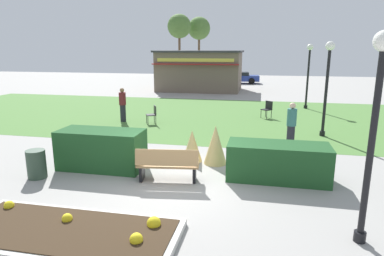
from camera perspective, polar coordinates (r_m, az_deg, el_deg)
The scene contains 21 objects.
ground_plane at distance 9.19m, azimuth -2.86°, elevation -9.43°, with size 80.00×80.00×0.00m, color #999691.
lawn_patch at distance 18.32m, azimuth 4.74°, elevation 2.06°, with size 36.00×12.00×0.01m, color #4C7A38.
flower_bed at distance 7.20m, azimuth -20.39°, elevation -16.32°, with size 4.39×1.86×0.33m.
park_bench at distance 9.19m, azimuth -4.17°, elevation -6.24°, with size 1.76×0.75×0.95m.
hedge_left at distance 10.49m, azimuth -15.14°, elevation -3.54°, with size 2.54×1.10×1.19m, color #1E4C23.
hedge_right at distance 9.60m, azimuth 14.37°, elevation -5.60°, with size 2.76×1.10×1.02m, color #1E4C23.
ornamental_grass_behind_left at distance 10.81m, azimuth 0.02°, elevation -3.03°, with size 0.65×0.65×1.02m, color tan.
ornamental_grass_behind_right at distance 10.57m, azimuth 4.01°, elevation -2.84°, with size 0.73×0.73×1.24m, color tan.
lamppost_near at distance 6.59m, azimuth 28.73°, elevation 2.03°, with size 0.36×0.36×3.85m.
lamppost_mid at distance 14.73m, azimuth 22.04°, elevation 8.01°, with size 0.36×0.36×3.85m.
lamppost_far at distance 21.52m, azimuth 19.22°, elevation 9.59°, with size 0.36×0.36×3.85m.
trash_bin at distance 10.41m, azimuth -24.96°, elevation -5.58°, with size 0.52×0.52×0.81m, color #2D4233.
food_kiosk at distance 29.81m, azimuth 1.34°, elevation 9.76°, with size 7.33×4.95×3.45m.
cafe_chair_west at distance 18.12m, azimuth 12.73°, elevation 3.34°, with size 0.62×0.62×0.89m.
cafe_chair_east at distance 16.34m, azimuth -6.68°, elevation 2.52°, with size 0.60×0.60×0.89m.
person_strolling at distance 12.63m, azimuth 16.54°, elevation 0.43°, with size 0.34×0.34×1.69m.
person_standing at distance 17.06m, azimuth -11.72°, elevation 3.92°, with size 0.34×0.34×1.69m.
parked_car_west_slot at distance 37.25m, azimuth -0.33°, elevation 8.77°, with size 4.34×2.34×1.20m.
parked_car_center_slot at distance 36.52m, azimuth 7.93°, elevation 8.56°, with size 4.35×2.35×1.20m.
tree_left_bg at distance 43.79m, azimuth 1.21°, elevation 16.52°, with size 2.80×2.80×7.52m.
tree_right_bg at distance 41.32m, azimuth -2.18°, elevation 16.84°, with size 2.80×2.80×7.61m.
Camera 1 is at (2.17, -8.20, 3.54)m, focal length 31.34 mm.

